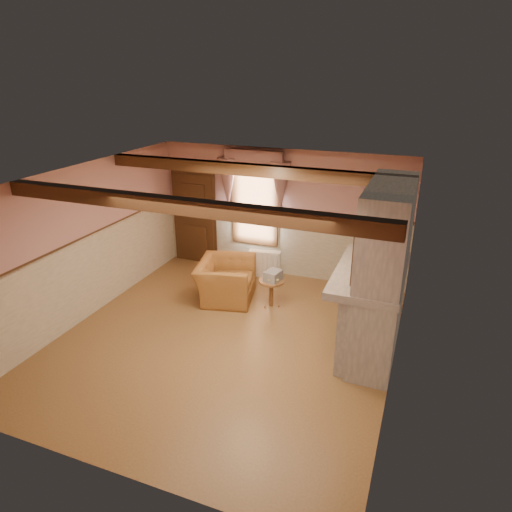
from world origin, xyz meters
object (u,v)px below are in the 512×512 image
at_px(side_table, 271,293).
at_px(radiator, 265,264).
at_px(bowl, 369,273).
at_px(oil_lamp, 377,248).
at_px(mantel_clock, 377,249).
at_px(armchair, 226,280).

distance_m(side_table, radiator, 1.40).
bearing_deg(bowl, oil_lamp, 90.00).
relative_size(radiator, mantel_clock, 2.92).
relative_size(side_table, mantel_clock, 2.29).
xyz_separation_m(radiator, oil_lamp, (2.52, -1.47, 1.26)).
distance_m(radiator, bowl, 3.61).
bearing_deg(armchair, oil_lamp, -106.79).
relative_size(armchair, bowl, 3.42).
xyz_separation_m(bowl, oil_lamp, (0.00, 0.85, 0.10)).
bearing_deg(oil_lamp, armchair, 176.06).
distance_m(armchair, bowl, 3.24).
height_order(side_table, bowl, bowl).
relative_size(armchair, mantel_clock, 5.05).
distance_m(armchair, side_table, 0.97).
xyz_separation_m(armchair, side_table, (0.97, 0.01, -0.12)).
xyz_separation_m(armchair, bowl, (2.88, -1.04, 1.07)).
bearing_deg(oil_lamp, bowl, -90.00).
bearing_deg(side_table, armchair, -179.22).
bearing_deg(oil_lamp, radiator, 149.64).
height_order(mantel_clock, oil_lamp, oil_lamp).
height_order(radiator, bowl, bowl).
bearing_deg(oil_lamp, mantel_clock, 90.00).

